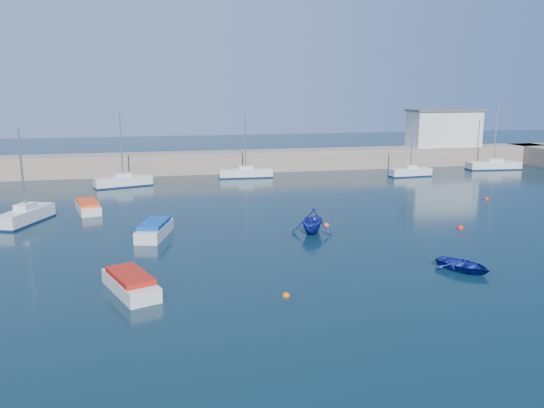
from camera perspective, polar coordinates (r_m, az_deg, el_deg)
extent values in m
plane|color=black|center=(27.45, 12.74, -9.89)|extent=(220.00, 220.00, 0.00)
cube|color=gray|center=(70.34, -3.71, 4.60)|extent=(96.00, 4.50, 2.60)
cube|color=silver|center=(80.53, 18.01, 7.67)|extent=(10.00, 4.00, 5.00)
cube|color=silver|center=(46.05, -24.92, -1.20)|extent=(3.60, 5.79, 1.11)
cylinder|color=#B7BABC|center=(45.43, -25.32, 3.46)|extent=(0.17, 0.17, 6.46)
cube|color=silver|center=(60.62, -15.70, 2.31)|extent=(6.39, 3.54, 1.07)
cylinder|color=#B7BABC|center=(60.12, -15.92, 6.15)|extent=(0.16, 0.16, 7.08)
cube|color=silver|center=(64.96, -2.85, 3.32)|extent=(6.52, 2.14, 1.02)
cylinder|color=#B7BABC|center=(64.48, -2.89, 7.02)|extent=(0.15, 0.15, 7.40)
cube|color=silver|center=(67.91, 14.66, 3.31)|extent=(5.30, 1.74, 1.00)
cylinder|color=#B7BABC|center=(67.51, 14.81, 6.26)|extent=(0.15, 0.15, 6.02)
cube|color=silver|center=(77.96, 22.71, 3.84)|extent=(7.32, 2.59, 1.06)
cylinder|color=#B7BABC|center=(77.54, 22.99, 7.25)|extent=(0.15, 0.15, 8.26)
cube|color=silver|center=(28.45, -14.98, -8.42)|extent=(3.11, 4.88, 0.75)
cube|color=#B31A0C|center=(28.28, -15.03, -7.43)|extent=(2.63, 3.77, 0.28)
cube|color=silver|center=(38.76, -12.51, -2.85)|extent=(2.87, 4.90, 0.83)
cube|color=#0E3F9C|center=(38.63, -12.54, -2.03)|extent=(2.47, 3.77, 0.31)
cube|color=silver|center=(48.56, -19.18, -0.38)|extent=(2.63, 4.90, 0.70)
cube|color=#FF3F0E|center=(48.47, -19.22, 0.17)|extent=(2.29, 3.75, 0.26)
imported|color=navy|center=(32.62, 19.90, -6.21)|extent=(3.54, 3.89, 0.66)
imported|color=navy|center=(38.85, 4.39, -1.82)|extent=(4.29, 4.46, 1.81)
sphere|color=#F05D0C|center=(27.12, 1.51, -9.86)|extent=(0.39, 0.39, 0.39)
sphere|color=red|center=(42.73, 19.59, -2.48)|extent=(0.49, 0.49, 0.49)
sphere|color=#F05D0C|center=(41.16, 5.83, -2.37)|extent=(0.50, 0.50, 0.50)
sphere|color=red|center=(55.39, 22.06, 0.47)|extent=(0.47, 0.47, 0.47)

